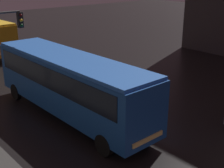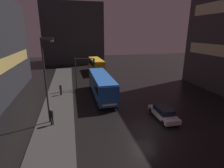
# 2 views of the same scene
# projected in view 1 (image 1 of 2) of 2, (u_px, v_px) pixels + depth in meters

# --- Properties ---
(bus_near) EXTENTS (2.66, 11.37, 3.40)m
(bus_near) POSITION_uv_depth(u_px,v_px,m) (69.00, 80.00, 16.58)
(bus_near) COLOR #194793
(bus_near) RESTS_ON ground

